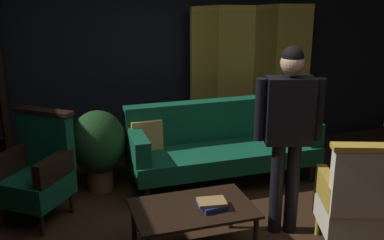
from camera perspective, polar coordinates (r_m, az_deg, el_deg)
The scene contains 10 objects.
back_wall at distance 5.82m, azimuth -4.99°, elevation 8.88°, with size 7.20×0.10×2.80m, color black.
folding_screen at distance 6.11m, azimuth 7.10°, elevation 5.28°, with size 1.69×0.25×1.90m.
velvet_couch at distance 5.28m, azimuth 3.55°, elevation -2.62°, with size 2.12×0.78×0.88m.
coffee_table at distance 3.93m, azimuth 0.12°, elevation -11.22°, with size 1.00×0.64×0.42m.
armchair_gilt_accent at distance 4.08m, azimuth 19.69°, elevation -9.35°, with size 0.74×0.74×1.04m.
armchair_wing_left at distance 4.66m, azimuth -18.39°, elevation -5.81°, with size 0.81×0.81×1.04m.
standing_figure at distance 4.07m, azimuth 11.74°, elevation -0.56°, with size 0.57×0.32×1.70m.
potted_plant at distance 5.08m, azimuth -11.41°, elevation -3.02°, with size 0.60×0.60×0.89m.
book_navy_cloth at distance 3.88m, azimuth 2.42°, elevation -10.43°, with size 0.20×0.20×0.04m, color navy.
book_tan_leather at distance 3.87m, azimuth 2.43°, elevation -9.99°, with size 0.23×0.17×0.02m, color #9E7A47.
Camera 1 is at (-1.26, -3.17, 2.25)m, focal length 43.51 mm.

